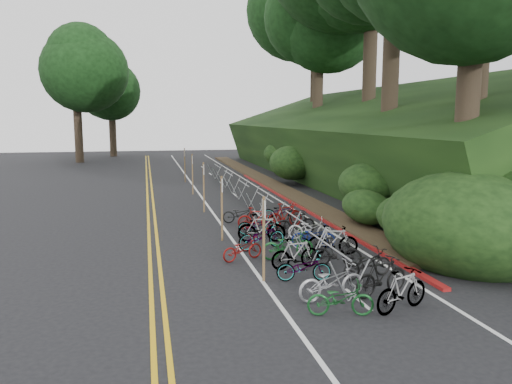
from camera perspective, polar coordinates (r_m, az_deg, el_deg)
ground at (r=14.49m, az=-3.24°, el=-10.36°), size 120.00×120.00×0.00m
road_markings at (r=24.26m, az=-5.62°, el=-2.67°), size 7.47×80.00×0.01m
red_curb at (r=27.13m, az=4.57°, el=-1.37°), size 0.25×28.00×0.10m
embankment at (r=35.99m, az=12.44°, el=4.91°), size 14.30×48.14×9.11m
bike_rack_front at (r=14.45m, az=8.21°, el=-7.01°), size 1.12×3.32×1.13m
bike_racks_rest at (r=27.31m, az=-1.45°, el=0.42°), size 1.14×23.00×1.17m
signpost_near at (r=14.27m, az=0.89°, el=-4.72°), size 0.08×0.40×2.48m
signposts_rest at (r=27.87m, az=-6.70°, el=1.73°), size 0.08×18.40×2.50m
bike_front at (r=16.59m, az=-1.57°, el=-6.49°), size 1.05×1.59×0.79m
bike_valet at (r=17.37m, az=5.15°, el=-5.54°), size 3.33×12.66×1.09m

